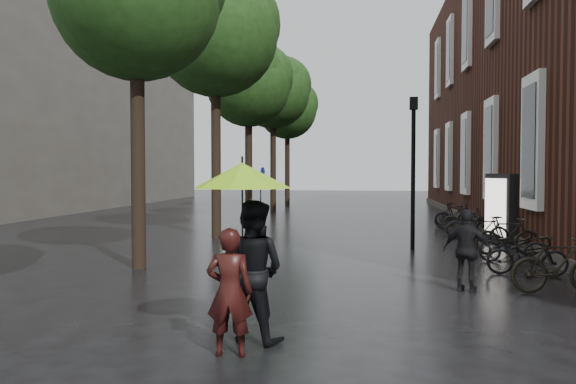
% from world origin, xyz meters
% --- Properties ---
extents(bg_building, '(16.00, 30.00, 14.00)m').
position_xyz_m(bg_building, '(-22.00, 28.00, 7.00)').
color(bg_building, '#47423D').
rests_on(bg_building, ground).
extents(street_trees, '(4.33, 34.03, 8.91)m').
position_xyz_m(street_trees, '(-3.99, 15.91, 6.34)').
color(street_trees, black).
rests_on(street_trees, ground).
extents(person_burgundy, '(0.59, 0.41, 1.55)m').
position_xyz_m(person_burgundy, '(-0.59, 1.35, 0.77)').
color(person_burgundy, black).
rests_on(person_burgundy, ground).
extents(person_black, '(1.06, 0.93, 1.84)m').
position_xyz_m(person_black, '(-0.44, 1.97, 0.92)').
color(person_black, black).
rests_on(person_black, ground).
extents(lime_umbrella, '(1.22, 1.22, 1.79)m').
position_xyz_m(lime_umbrella, '(-0.48, 1.58, 2.17)').
color(lime_umbrella, black).
rests_on(lime_umbrella, ground).
extents(pedestrian_walking, '(0.97, 0.70, 1.52)m').
position_xyz_m(pedestrian_walking, '(2.89, 5.46, 0.76)').
color(pedestrian_walking, black).
rests_on(pedestrian_walking, ground).
extents(parked_bicycles, '(2.04, 13.29, 1.04)m').
position_xyz_m(parked_bicycles, '(4.55, 11.84, 0.48)').
color(parked_bicycles, black).
rests_on(parked_bicycles, ground).
extents(ad_lightbox, '(0.32, 1.42, 2.14)m').
position_xyz_m(ad_lightbox, '(5.15, 12.78, 1.08)').
color(ad_lightbox, black).
rests_on(ad_lightbox, ground).
extents(lamp_post, '(0.22, 0.22, 4.30)m').
position_xyz_m(lamp_post, '(2.36, 10.95, 2.61)').
color(lamp_post, black).
rests_on(lamp_post, ground).
extents(cycle_sign, '(0.13, 0.44, 2.40)m').
position_xyz_m(cycle_sign, '(-3.25, 17.79, 1.58)').
color(cycle_sign, '#262628').
rests_on(cycle_sign, ground).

